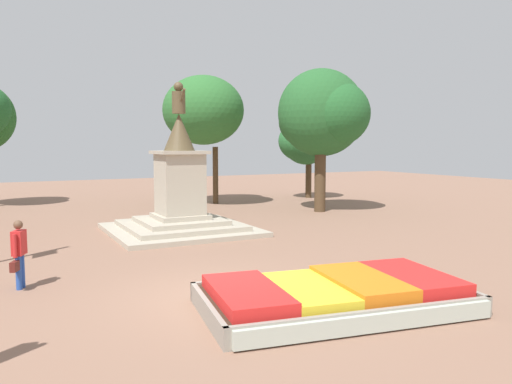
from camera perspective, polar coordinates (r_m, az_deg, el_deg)
ground_plane at (r=10.96m, az=-4.08°, el=-11.77°), size 76.67×76.67×0.00m
flower_planter at (r=10.16m, az=9.13°, el=-11.63°), size 5.60×3.67×0.59m
statue_monument at (r=18.67m, az=-8.67°, el=-0.90°), size 5.08×5.08×5.51m
pedestrian_with_handbag at (r=12.43m, az=-25.47°, el=-6.10°), size 0.40×0.70×1.56m
park_tree_far_left at (r=27.30m, az=-6.28°, el=9.34°), size 4.27×5.21×6.86m
park_tree_far_right at (r=24.63m, az=7.65°, el=8.66°), size 4.32×4.42×6.89m
park_tree_street_side at (r=30.30m, az=5.55°, el=5.91°), size 3.29×3.23×5.05m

